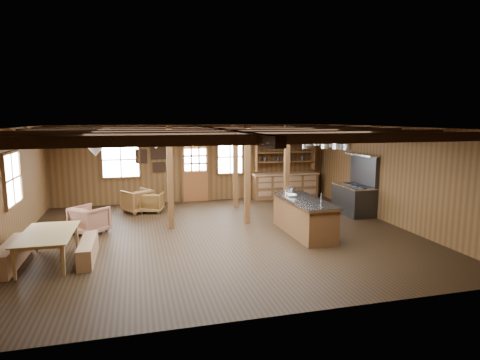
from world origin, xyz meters
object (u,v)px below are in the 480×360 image
object	(u,v)px
dining_table	(50,248)
armchair_a	(137,201)
kitchen_island	(304,216)
armchair_b	(152,202)
armchair_c	(90,220)
commercial_range	(355,194)

from	to	relation	value
dining_table	armchair_a	distance (m)	4.66
dining_table	kitchen_island	bearing A→B (deg)	-82.97
armchair_b	armchair_a	bearing A→B (deg)	1.73
armchair_a	armchair_c	size ratio (longest dim) A/B	1.02
commercial_range	armchair_c	bearing A→B (deg)	-178.31
kitchen_island	armchair_c	bearing A→B (deg)	164.60
kitchen_island	commercial_range	xyz separation A→B (m)	(2.50, 1.68, 0.15)
kitchen_island	commercial_range	distance (m)	3.02
armchair_a	armchair_b	size ratio (longest dim) A/B	1.16
commercial_range	armchair_b	xyz separation A→B (m)	(-6.28, 1.84, -0.30)
kitchen_island	armchair_a	world-z (taller)	kitchen_island
dining_table	armchair_c	distance (m)	2.19
dining_table	armchair_b	bearing A→B (deg)	-27.71
dining_table	armchair_c	size ratio (longest dim) A/B	2.31
dining_table	armchair_c	xyz separation A→B (m)	(0.56, 2.11, 0.04)
commercial_range	armchair_c	distance (m)	7.99
kitchen_island	armchair_b	size ratio (longest dim) A/B	3.53
kitchen_island	armchair_a	xyz separation A→B (m)	(-4.24, 3.63, -0.10)
armchair_b	armchair_c	size ratio (longest dim) A/B	0.88
dining_table	armchair_a	size ratio (longest dim) A/B	2.27
commercial_range	armchair_c	xyz separation A→B (m)	(-7.98, -0.24, -0.26)
armchair_b	commercial_range	bearing A→B (deg)	179.16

